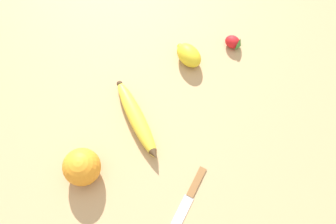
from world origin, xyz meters
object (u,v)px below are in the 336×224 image
(orange, at_px, (82,167))
(lemon, at_px, (189,55))
(paring_knife, at_px, (189,198))
(banana, at_px, (137,119))
(strawberry, at_px, (234,42))

(orange, xyz_separation_m, lemon, (-0.31, 0.23, -0.02))
(orange, xyz_separation_m, paring_knife, (0.05, 0.24, -0.04))
(banana, distance_m, lemon, 0.22)
(lemon, xyz_separation_m, paring_knife, (0.36, 0.02, -0.02))
(strawberry, bearing_deg, orange, -106.43)
(lemon, height_order, paring_knife, lemon)
(orange, distance_m, paring_knife, 0.25)
(orange, bearing_deg, banana, 140.32)
(orange, bearing_deg, strawberry, 136.79)
(strawberry, relative_size, paring_knife, 0.33)
(orange, height_order, lemon, orange)
(strawberry, bearing_deg, lemon, -129.34)
(lemon, bearing_deg, strawberry, 113.88)
(banana, height_order, paring_knife, banana)
(banana, distance_m, strawberry, 0.33)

